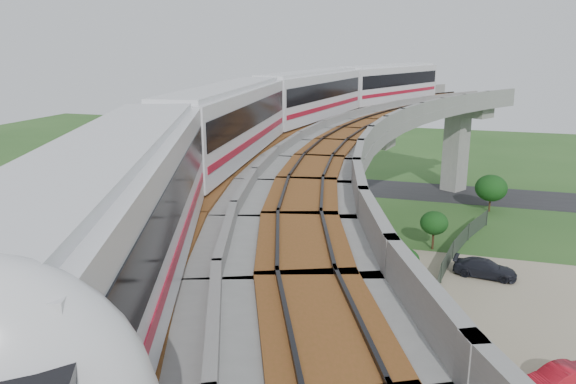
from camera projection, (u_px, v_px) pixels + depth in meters
name	position (u px, v px, depth m)	size (l,w,h in m)	color
ground	(300.00, 298.00, 36.49)	(160.00, 160.00, 0.00)	#2A5220
dirt_lot	(536.00, 345.00, 30.73)	(18.00, 26.00, 0.04)	gray
asphalt_road	(370.00, 188.00, 64.25)	(60.00, 8.00, 0.03)	#232326
viaduct	(363.00, 165.00, 33.10)	(19.58, 73.98, 11.40)	#99968E
metro_train	(306.00, 108.00, 33.21)	(10.72, 61.35, 3.64)	silver
fence	(456.00, 307.00, 33.58)	(3.87, 38.73, 1.50)	#2D382D
tree_0	(491.00, 188.00, 54.57)	(3.05, 3.05, 3.68)	#382314
tree_1	(434.00, 223.00, 44.54)	(2.21, 2.21, 3.15)	#382314
tree_2	(406.00, 260.00, 37.87)	(1.88, 1.88, 2.65)	#382314
tree_3	(389.00, 343.00, 27.40)	(2.65, 2.65, 2.97)	#382314
car_white	(464.00, 348.00, 29.26)	(1.31, 3.27, 1.11)	silver
car_red	(558.00, 379.00, 26.58)	(1.24, 3.55, 1.17)	#A50F1D
car_dark	(485.00, 268.00, 39.54)	(1.75, 4.30, 1.25)	black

